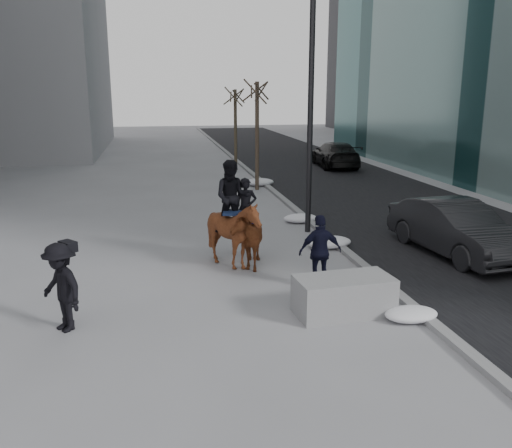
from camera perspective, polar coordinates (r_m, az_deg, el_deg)
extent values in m
plane|color=gray|center=(12.00, 1.08, -8.34)|extent=(120.00, 120.00, 0.00)
cube|color=black|center=(23.29, 13.02, 2.35)|extent=(8.00, 90.00, 0.01)
cube|color=gray|center=(21.99, 3.43, 2.16)|extent=(0.25, 90.00, 0.12)
cube|color=gray|center=(11.48, 9.22, -7.45)|extent=(2.07, 1.16, 0.80)
imported|color=black|center=(16.21, 20.26, -0.43)|extent=(2.13, 4.80, 1.53)
imported|color=black|center=(33.15, 8.31, 7.26)|extent=(2.50, 5.36, 1.51)
imported|color=#4D1E0F|center=(14.30, -0.96, -1.44)|extent=(1.14, 1.92, 1.51)
imported|color=black|center=(14.26, -1.07, 1.70)|extent=(0.64, 0.48, 1.58)
cube|color=#100F38|center=(14.33, -1.07, 0.40)|extent=(0.58, 0.64, 0.06)
imported|color=#441F0D|center=(14.06, -2.37, -1.01)|extent=(1.80, 1.94, 1.84)
imported|color=black|center=(14.00, -2.50, 2.84)|extent=(1.06, 0.90, 1.92)
cube|color=#0F1A38|center=(14.08, -2.48, 1.22)|extent=(0.58, 0.65, 0.06)
imported|color=black|center=(12.76, 6.78, -2.89)|extent=(1.04, 0.45, 1.75)
cylinder|color=#EE500E|center=(13.17, 5.89, -1.09)|extent=(0.04, 0.18, 0.07)
imported|color=black|center=(11.07, -19.83, -6.30)|extent=(1.22, 1.29, 1.75)
cube|color=black|center=(11.06, -19.18, -2.22)|extent=(0.40, 0.42, 0.20)
cylinder|color=black|center=(17.35, 5.80, 13.73)|extent=(0.18, 0.18, 9.00)
ellipsoid|color=white|center=(11.54, 16.01, -9.10)|extent=(1.10, 0.70, 0.28)
ellipsoid|color=white|center=(16.17, 7.67, -1.89)|extent=(1.34, 0.85, 0.34)
ellipsoid|color=white|center=(19.12, 4.69, 0.62)|extent=(1.19, 0.76, 0.30)
ellipsoid|color=white|center=(26.36, 0.34, 4.43)|extent=(1.43, 0.91, 0.36)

